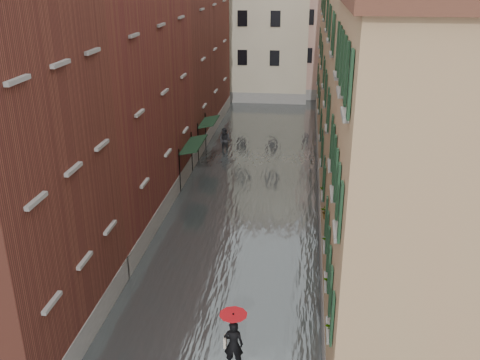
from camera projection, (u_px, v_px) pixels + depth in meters
The scene contains 14 objects.
ground at pixel (215, 318), 20.16m from camera, with size 120.00×120.00×0.00m, color slate.
floodwater at pixel (251, 186), 32.11m from camera, with size 10.00×60.00×0.20m, color #4F5657.
building_left_mid at pixel (106, 97), 26.94m from camera, with size 6.00×14.00×12.50m, color brown.
building_left_far at pixel (175, 43), 40.49m from camera, with size 6.00×16.00×14.00m, color brown.
building_right_near at pixel (439, 213), 15.38m from camera, with size 6.00×8.00×11.50m, color #A97D57.
building_right_mid at pixel (390, 100), 25.24m from camera, with size 6.00×14.00×13.00m, color tan.
building_right_far at pixel (362, 63), 39.34m from camera, with size 6.00×16.00×11.50m, color #A97D57.
building_end_cream at pixel (248, 30), 53.11m from camera, with size 12.00×9.00×13.00m, color beige.
building_end_pink at pixel (338, 34), 54.11m from camera, with size 10.00×9.00×12.00m, color tan.
awning_near at pixel (193, 145), 31.70m from camera, with size 1.09×3.42×2.80m.
awning_far at pixel (208, 123), 36.35m from camera, with size 1.09×2.76×2.80m.
window_planters at pixel (331, 236), 18.85m from camera, with size 0.59×10.56×0.84m.
pedestrian_main at pixel (233, 336), 17.29m from camera, with size 0.92×0.92×2.06m.
pedestrian_far at pixel (225, 140), 37.82m from camera, with size 0.88×0.68×1.80m, color black.
Camera 1 is at (3.02, -16.54, 12.33)m, focal length 40.00 mm.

